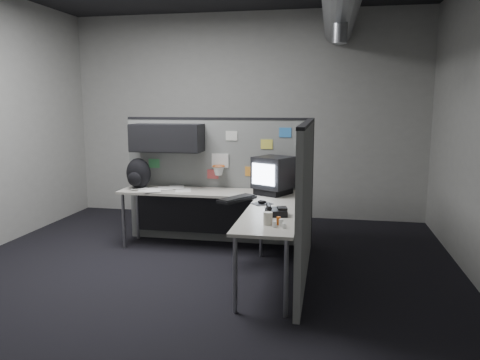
% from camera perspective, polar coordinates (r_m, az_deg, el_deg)
% --- Properties ---
extents(room, '(5.62, 5.62, 3.22)m').
position_cam_1_polar(room, '(4.63, 1.30, 12.87)').
color(room, black).
rests_on(room, ground).
extents(partition_back, '(2.44, 0.42, 1.63)m').
position_cam_1_polar(partition_back, '(6.05, -4.37, 1.60)').
color(partition_back, slate).
rests_on(partition_back, ground).
extents(partition_right, '(0.07, 2.23, 1.63)m').
position_cam_1_polar(partition_right, '(4.87, 7.98, -2.49)').
color(partition_right, slate).
rests_on(partition_right, ground).
extents(desk, '(2.31, 2.11, 0.73)m').
position_cam_1_polar(desk, '(5.51, -1.75, -3.19)').
color(desk, '#AEAA9D').
rests_on(desk, ground).
extents(monitor, '(0.53, 0.53, 0.45)m').
position_cam_1_polar(monitor, '(5.60, 4.09, 0.63)').
color(monitor, black).
rests_on(monitor, desk).
extents(keyboard, '(0.41, 0.52, 0.04)m').
position_cam_1_polar(keyboard, '(5.24, -0.39, -2.31)').
color(keyboard, black).
rests_on(keyboard, desk).
extents(mouse, '(0.26, 0.26, 0.04)m').
position_cam_1_polar(mouse, '(5.08, 2.69, -2.76)').
color(mouse, black).
rests_on(mouse, desk).
extents(phone, '(0.25, 0.26, 0.10)m').
position_cam_1_polar(phone, '(4.59, 4.36, -3.81)').
color(phone, black).
rests_on(phone, desk).
extents(bottles, '(0.12, 0.15, 0.07)m').
position_cam_1_polar(bottles, '(4.18, 4.81, -5.24)').
color(bottles, silver).
rests_on(bottles, desk).
extents(cup, '(0.09, 0.09, 0.11)m').
position_cam_1_polar(cup, '(4.23, 3.42, -4.69)').
color(cup, beige).
rests_on(cup, desk).
extents(papers, '(0.83, 0.60, 0.02)m').
position_cam_1_polar(papers, '(6.00, -9.63, -1.07)').
color(papers, white).
rests_on(papers, desk).
extents(backpack, '(0.38, 0.37, 0.39)m').
position_cam_1_polar(backpack, '(6.08, -12.31, 0.73)').
color(backpack, black).
rests_on(backpack, desk).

